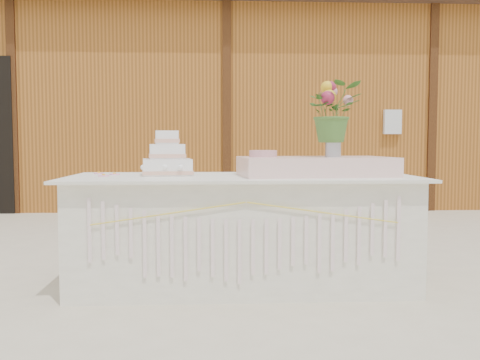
% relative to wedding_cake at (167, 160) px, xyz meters
% --- Properties ---
extents(ground, '(80.00, 80.00, 0.00)m').
position_rel_wedding_cake_xyz_m(ground, '(0.53, -0.11, -0.88)').
color(ground, beige).
rests_on(ground, ground).
extents(barn, '(12.60, 4.60, 3.30)m').
position_rel_wedding_cake_xyz_m(barn, '(0.52, 5.88, 0.80)').
color(barn, '#A76223').
rests_on(barn, ground).
extents(cake_table, '(2.40, 1.00, 0.77)m').
position_rel_wedding_cake_xyz_m(cake_table, '(0.53, -0.12, -0.49)').
color(cake_table, white).
rests_on(cake_table, ground).
extents(wedding_cake, '(0.39, 0.39, 0.31)m').
position_rel_wedding_cake_xyz_m(wedding_cake, '(0.00, 0.00, 0.00)').
color(wedding_cake, white).
rests_on(wedding_cake, cake_table).
extents(pink_cake_stand, '(0.25, 0.25, 0.18)m').
position_rel_wedding_cake_xyz_m(pink_cake_stand, '(0.67, -0.10, -0.01)').
color(pink_cake_stand, white).
rests_on(pink_cake_stand, cake_table).
extents(satin_runner, '(1.08, 0.69, 0.13)m').
position_rel_wedding_cake_xyz_m(satin_runner, '(1.04, -0.11, -0.04)').
color(satin_runner, beige).
rests_on(satin_runner, cake_table).
extents(flower_vase, '(0.11, 0.11, 0.15)m').
position_rel_wedding_cake_xyz_m(flower_vase, '(1.17, -0.10, 0.10)').
color(flower_vase, silver).
rests_on(flower_vase, satin_runner).
extents(bouquet, '(0.39, 0.34, 0.42)m').
position_rel_wedding_cake_xyz_m(bouquet, '(1.17, -0.10, 0.38)').
color(bouquet, '#416E2C').
rests_on(bouquet, flower_vase).
extents(loose_flowers, '(0.15, 0.35, 0.02)m').
position_rel_wedding_cake_xyz_m(loose_flowers, '(-0.44, 0.01, -0.10)').
color(loose_flowers, '#FF9BC4').
rests_on(loose_flowers, cake_table).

